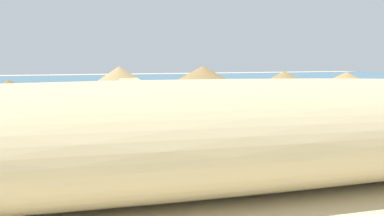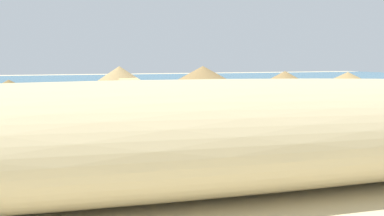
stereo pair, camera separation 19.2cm
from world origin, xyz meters
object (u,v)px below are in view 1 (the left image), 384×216
object	(u,v)px
beach_umbrella_5	(203,73)
cooler_box	(59,145)
beach_ball	(193,137)
beach_umbrella_3	(9,87)
beach_umbrella_7	(346,78)
beach_umbrella_4	(120,74)
lounge_chair_0	(122,128)
lounge_chair_1	(207,123)
beach_umbrella_6	(284,76)

from	to	relation	value
beach_umbrella_5	cooler_box	distance (m)	7.51
cooler_box	beach_ball	bearing A→B (deg)	-3.47
beach_umbrella_3	beach_umbrella_7	world-z (taller)	beach_umbrella_7
beach_umbrella_4	lounge_chair_0	size ratio (longest dim) A/B	1.88
lounge_chair_1	lounge_chair_0	bearing A→B (deg)	119.02
beach_umbrella_5	beach_umbrella_7	size ratio (longest dim) A/B	1.14
lounge_chair_0	cooler_box	bearing A→B (deg)	98.46
beach_umbrella_4	beach_ball	xyz separation A→B (m)	(2.44, -2.84, -2.50)
lounge_chair_1	beach_ball	distance (m)	2.17
beach_umbrella_7	lounge_chair_1	xyz separation A→B (m)	(-8.59, -0.85, -1.87)
beach_ball	cooler_box	world-z (taller)	cooler_box
beach_umbrella_7	beach_umbrella_6	bearing A→B (deg)	-177.19
beach_umbrella_6	beach_ball	distance (m)	6.66
beach_umbrella_5	lounge_chair_0	world-z (taller)	beach_umbrella_5
beach_umbrella_7	lounge_chair_0	size ratio (longest dim) A/B	1.65
beach_umbrella_7	lounge_chair_1	size ratio (longest dim) A/B	1.81
beach_umbrella_7	cooler_box	distance (m)	15.37
lounge_chair_0	cooler_box	world-z (taller)	lounge_chair_0
beach_umbrella_7	beach_ball	world-z (taller)	beach_umbrella_7
beach_umbrella_3	beach_ball	size ratio (longest dim) A/B	7.75
beach_umbrella_4	beach_ball	bearing A→B (deg)	-49.36
beach_ball	cooler_box	bearing A→B (deg)	176.53
beach_umbrella_6	beach_umbrella_7	bearing A→B (deg)	2.81
beach_umbrella_7	beach_ball	bearing A→B (deg)	-165.39
beach_umbrella_3	lounge_chair_0	bearing A→B (deg)	-10.82
lounge_chair_1	cooler_box	xyz separation A→B (m)	(-6.46, -1.41, -0.26)
beach_umbrella_6	beach_umbrella_7	size ratio (longest dim) A/B	1.04
beach_umbrella_5	beach_ball	distance (m)	3.98
lounge_chair_1	beach_ball	world-z (taller)	lounge_chair_1
beach_umbrella_4	cooler_box	world-z (taller)	beach_umbrella_4
cooler_box	beach_umbrella_4	bearing A→B (deg)	42.76
beach_ball	beach_umbrella_7	bearing A→B (deg)	14.61
beach_umbrella_6	beach_umbrella_7	distance (m)	4.10
beach_ball	lounge_chair_1	bearing A→B (deg)	53.02
beach_umbrella_4	lounge_chair_0	distance (m)	2.46
beach_umbrella_3	beach_umbrella_4	size ratio (longest dim) A/B	0.83
beach_umbrella_6	lounge_chair_0	xyz separation A→B (m)	(-8.32, -0.53, -2.04)
beach_umbrella_3	lounge_chair_1	size ratio (longest dim) A/B	1.71
beach_umbrella_5	beach_umbrella_4	bearing A→B (deg)	178.25
beach_umbrella_5	lounge_chair_1	bearing A→B (deg)	-101.16
beach_umbrella_6	cooler_box	world-z (taller)	beach_umbrella_6
beach_ball	cooler_box	size ratio (longest dim) A/B	0.73
beach_umbrella_7	cooler_box	bearing A→B (deg)	-171.45
beach_ball	beach_umbrella_5	bearing A→B (deg)	61.22
beach_umbrella_5	lounge_chair_0	bearing A→B (deg)	-167.76
beach_umbrella_4	lounge_chair_0	bearing A→B (deg)	-95.68
beach_umbrella_5	cooler_box	bearing A→B (deg)	-160.14
beach_ball	beach_umbrella_4	bearing A→B (deg)	130.64
beach_umbrella_4	beach_umbrella_6	size ratio (longest dim) A/B	1.10
lounge_chair_0	cooler_box	distance (m)	3.05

